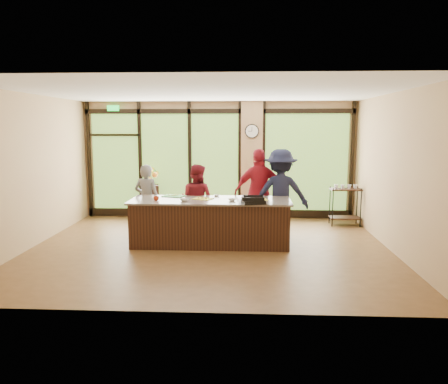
# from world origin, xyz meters

# --- Properties ---
(floor) EXTENTS (7.00, 7.00, 0.00)m
(floor) POSITION_xyz_m (0.00, 0.00, 0.00)
(floor) COLOR brown
(floor) RESTS_ON ground
(ceiling) EXTENTS (7.00, 7.00, 0.00)m
(ceiling) POSITION_xyz_m (0.00, 0.00, 3.00)
(ceiling) COLOR silver
(ceiling) RESTS_ON back_wall
(back_wall) EXTENTS (7.00, 0.00, 7.00)m
(back_wall) POSITION_xyz_m (0.00, 3.00, 1.50)
(back_wall) COLOR tan
(back_wall) RESTS_ON floor
(left_wall) EXTENTS (0.00, 6.00, 6.00)m
(left_wall) POSITION_xyz_m (-3.50, 0.00, 1.50)
(left_wall) COLOR tan
(left_wall) RESTS_ON floor
(right_wall) EXTENTS (0.00, 6.00, 6.00)m
(right_wall) POSITION_xyz_m (3.50, 0.00, 1.50)
(right_wall) COLOR tan
(right_wall) RESTS_ON floor
(window_wall) EXTENTS (6.90, 0.12, 3.00)m
(window_wall) POSITION_xyz_m (0.16, 2.95, 1.39)
(window_wall) COLOR tan
(window_wall) RESTS_ON floor
(island_base) EXTENTS (3.10, 1.00, 0.88)m
(island_base) POSITION_xyz_m (0.00, 0.30, 0.44)
(island_base) COLOR black
(island_base) RESTS_ON floor
(countertop) EXTENTS (3.20, 1.10, 0.04)m
(countertop) POSITION_xyz_m (0.00, 0.30, 0.90)
(countertop) COLOR slate
(countertop) RESTS_ON island_base
(wall_clock) EXTENTS (0.36, 0.04, 0.36)m
(wall_clock) POSITION_xyz_m (0.85, 2.87, 2.25)
(wall_clock) COLOR black
(wall_clock) RESTS_ON window_wall
(cook_left) EXTENTS (0.63, 0.47, 1.56)m
(cook_left) POSITION_xyz_m (-1.45, 1.02, 0.78)
(cook_left) COLOR slate
(cook_left) RESTS_ON floor
(cook_midleft) EXTENTS (0.93, 0.84, 1.57)m
(cook_midleft) POSITION_xyz_m (-0.35, 0.99, 0.78)
(cook_midleft) COLOR maroon
(cook_midleft) RESTS_ON floor
(cook_midright) EXTENTS (1.16, 0.62, 1.89)m
(cook_midright) POSITION_xyz_m (1.01, 1.14, 0.95)
(cook_midright) COLOR maroon
(cook_midright) RESTS_ON floor
(cook_right) EXTENTS (1.23, 0.71, 1.89)m
(cook_right) POSITION_xyz_m (1.45, 1.04, 0.95)
(cook_right) COLOR #171A32
(cook_right) RESTS_ON floor
(roasting_pan) EXTENTS (0.48, 0.42, 0.07)m
(roasting_pan) POSITION_xyz_m (0.85, -0.14, 0.96)
(roasting_pan) COLOR black
(roasting_pan) RESTS_ON countertop
(mixing_bowl) EXTENTS (0.32, 0.32, 0.07)m
(mixing_bowl) POSITION_xyz_m (0.76, 0.17, 0.96)
(mixing_bowl) COLOR silver
(mixing_bowl) RESTS_ON countertop
(cutting_board_left) EXTENTS (0.50, 0.43, 0.01)m
(cutting_board_left) POSITION_xyz_m (-0.80, 0.68, 0.93)
(cutting_board_left) COLOR green
(cutting_board_left) RESTS_ON countertop
(cutting_board_center) EXTENTS (0.45, 0.40, 0.01)m
(cutting_board_center) POSITION_xyz_m (-0.16, 0.36, 0.93)
(cutting_board_center) COLOR gold
(cutting_board_center) RESTS_ON countertop
(cutting_board_right) EXTENTS (0.45, 0.38, 0.01)m
(cutting_board_right) POSITION_xyz_m (0.94, 0.28, 0.93)
(cutting_board_right) COLOR gold
(cutting_board_right) RESTS_ON countertop
(prep_bowl_near) EXTENTS (0.20, 0.20, 0.05)m
(prep_bowl_near) POSITION_xyz_m (-0.49, 0.07, 0.95)
(prep_bowl_near) COLOR silver
(prep_bowl_near) RESTS_ON countertop
(prep_bowl_mid) EXTENTS (0.19, 0.19, 0.05)m
(prep_bowl_mid) POSITION_xyz_m (0.44, 0.15, 0.94)
(prep_bowl_mid) COLOR silver
(prep_bowl_mid) RESTS_ON countertop
(prep_bowl_far) EXTENTS (0.13, 0.13, 0.03)m
(prep_bowl_far) POSITION_xyz_m (0.10, 0.73, 0.94)
(prep_bowl_far) COLOR silver
(prep_bowl_far) RESTS_ON countertop
(red_ramekin) EXTENTS (0.13, 0.13, 0.08)m
(red_ramekin) POSITION_xyz_m (-1.05, 0.12, 0.96)
(red_ramekin) COLOR #A02810
(red_ramekin) RESTS_ON countertop
(flower_stand) EXTENTS (0.53, 0.53, 0.88)m
(flower_stand) POSITION_xyz_m (-1.76, 2.75, 0.44)
(flower_stand) COLOR black
(flower_stand) RESTS_ON floor
(flower_vase) EXTENTS (0.26, 0.26, 0.24)m
(flower_vase) POSITION_xyz_m (-1.76, 2.75, 1.00)
(flower_vase) COLOR #957551
(flower_vase) RESTS_ON flower_stand
(bar_cart) EXTENTS (0.72, 0.42, 0.99)m
(bar_cart) POSITION_xyz_m (3.10, 2.20, 0.59)
(bar_cart) COLOR black
(bar_cart) RESTS_ON floor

